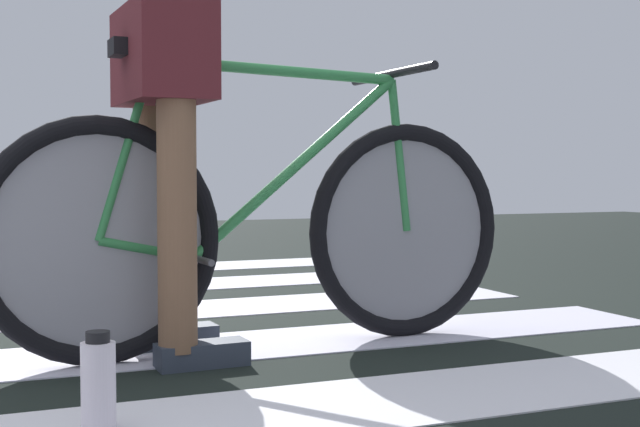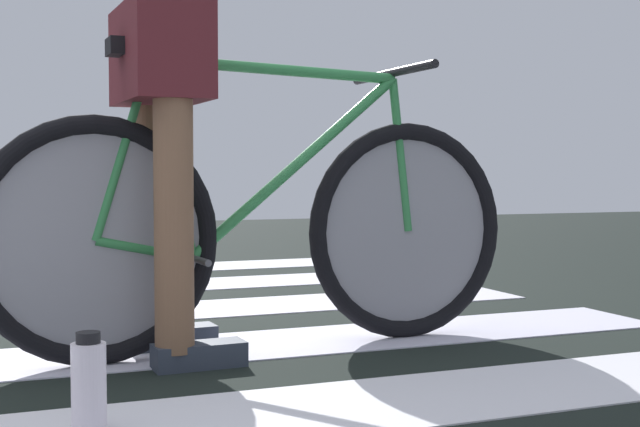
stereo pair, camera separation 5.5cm
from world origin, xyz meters
TOP-DOWN VIEW (x-y plane):
  - bicycle_1_of_2 at (1.05, -0.12)m, footprint 1.74×0.52m
  - cyclist_1_of_2 at (0.74, -0.13)m, footprint 0.33×0.42m
  - water_bottle at (0.46, -0.76)m, footprint 0.07×0.07m

SIDE VIEW (x-z plane):
  - water_bottle at x=0.46m, z-range 0.01..0.23m
  - bicycle_1_of_2 at x=1.05m, z-range -0.06..0.87m
  - cyclist_1_of_2 at x=0.74m, z-range 0.17..1.21m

